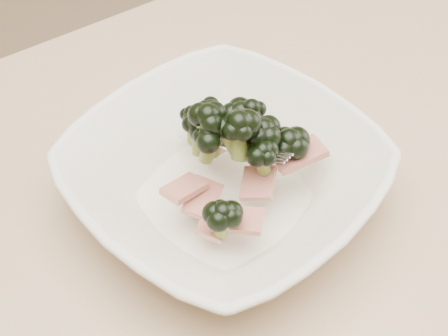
{
  "coord_description": "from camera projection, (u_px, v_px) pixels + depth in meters",
  "views": [
    {
      "loc": [
        -0.15,
        -0.3,
        1.27
      ],
      "look_at": [
        0.08,
        0.04,
        0.8
      ],
      "focal_mm": 50.0,
      "sensor_mm": 36.0,
      "label": 1
    }
  ],
  "objects": [
    {
      "name": "broccoli_dish",
      "position": [
        225.0,
        173.0,
        0.63
      ],
      "size": [
        0.35,
        0.35,
        0.13
      ],
      "color": "beige",
      "rests_on": "dining_table"
    },
    {
      "name": "dining_table",
      "position": [
        181.0,
        312.0,
        0.68
      ],
      "size": [
        1.2,
        0.8,
        0.75
      ],
      "color": "tan",
      "rests_on": "ground"
    }
  ]
}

